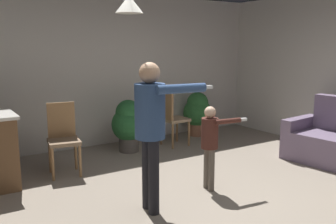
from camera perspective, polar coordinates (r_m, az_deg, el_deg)
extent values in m
plane|color=gray|center=(4.46, 8.03, -13.59)|extent=(7.68, 7.68, 0.00)
cube|color=beige|center=(6.85, -9.49, 6.33)|extent=(6.40, 0.10, 2.70)
cube|color=slate|center=(6.53, 19.45, -3.49)|extent=(0.86, 0.28, 0.63)
cylinder|color=olive|center=(6.87, 20.81, -5.37)|extent=(0.05, 0.05, 0.06)
cylinder|color=olive|center=(6.33, 17.83, -6.49)|extent=(0.05, 0.05, 0.06)
cylinder|color=black|center=(4.17, -3.17, -9.21)|extent=(0.12, 0.12, 0.82)
cylinder|color=black|center=(4.02, -2.21, -9.94)|extent=(0.12, 0.12, 0.82)
cylinder|color=navy|center=(3.91, -2.78, 0.12)|extent=(0.32, 0.32, 0.58)
sphere|color=tan|center=(3.86, -2.83, 5.99)|extent=(0.22, 0.22, 0.22)
cylinder|color=navy|center=(4.09, -3.82, 0.13)|extent=(0.10, 0.10, 0.55)
cylinder|color=navy|center=(3.83, 2.07, 3.59)|extent=(0.55, 0.16, 0.10)
cube|color=white|center=(3.98, 5.93, 3.79)|extent=(0.13, 0.05, 0.04)
cylinder|color=#60564C|center=(4.79, 5.93, -8.42)|extent=(0.08, 0.08, 0.53)
cylinder|color=#60564C|center=(4.70, 6.64, -8.80)|extent=(0.08, 0.08, 0.53)
cylinder|color=#4C261E|center=(4.62, 6.39, -3.24)|extent=(0.21, 0.21, 0.38)
sphere|color=#D8AD8C|center=(4.57, 6.46, -0.05)|extent=(0.14, 0.14, 0.14)
cylinder|color=#4C261E|center=(4.73, 5.60, -3.16)|extent=(0.06, 0.06, 0.36)
cylinder|color=#4C261E|center=(4.59, 9.13, -1.38)|extent=(0.36, 0.11, 0.06)
cube|color=white|center=(4.71, 11.22, -1.15)|extent=(0.13, 0.05, 0.04)
cylinder|color=olive|center=(6.81, -1.05, -3.14)|extent=(0.04, 0.04, 0.45)
cylinder|color=olive|center=(6.52, 0.72, -3.73)|extent=(0.04, 0.04, 0.45)
cylinder|color=olive|center=(7.01, 1.39, -2.75)|extent=(0.04, 0.04, 0.45)
cylinder|color=olive|center=(6.73, 3.21, -3.30)|extent=(0.04, 0.04, 0.45)
cube|color=#997F60|center=(6.71, 1.07, -1.15)|extent=(0.44, 0.44, 0.05)
cube|color=olive|center=(6.55, -0.26, 1.02)|extent=(0.06, 0.38, 0.50)
cylinder|color=olive|center=(5.63, -13.90, -6.29)|extent=(0.04, 0.04, 0.45)
cylinder|color=olive|center=(5.59, -17.56, -6.59)|extent=(0.04, 0.04, 0.45)
cylinder|color=olive|center=(5.29, -13.27, -7.33)|extent=(0.04, 0.04, 0.45)
cylinder|color=olive|center=(5.25, -17.17, -7.66)|extent=(0.04, 0.04, 0.45)
cube|color=#7F664C|center=(5.37, -15.60, -4.40)|extent=(0.49, 0.49, 0.05)
cube|color=olive|center=(5.50, -16.00, -1.16)|extent=(0.38, 0.10, 0.50)
cylinder|color=brown|center=(7.55, 4.48, -2.57)|extent=(0.33, 0.33, 0.26)
sphere|color=#2D6B33|center=(7.49, 4.52, -0.10)|extent=(0.57, 0.57, 0.57)
sphere|color=#2D6B33|center=(7.45, 4.54, 1.41)|extent=(0.43, 0.43, 0.43)
cylinder|color=#4C4742|center=(6.44, -5.98, -4.82)|extent=(0.34, 0.34, 0.27)
sphere|color=#235B2D|center=(6.36, -6.04, -1.90)|extent=(0.58, 0.58, 0.58)
sphere|color=#235B2D|center=(6.32, -6.07, -0.09)|extent=(0.44, 0.44, 0.44)
cone|color=silver|center=(4.42, -5.95, 16.08)|extent=(0.32, 0.32, 0.20)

